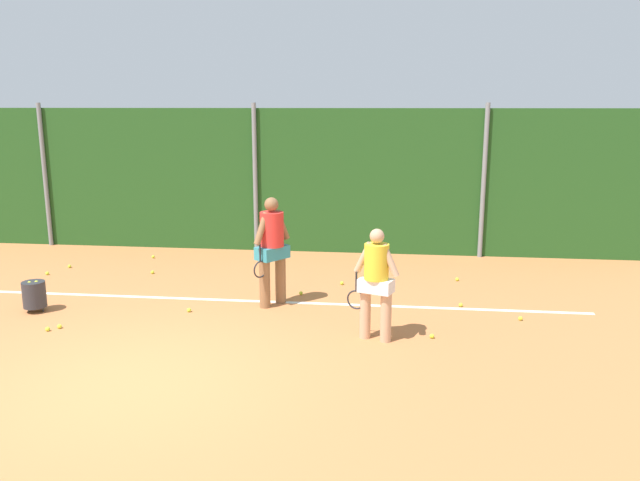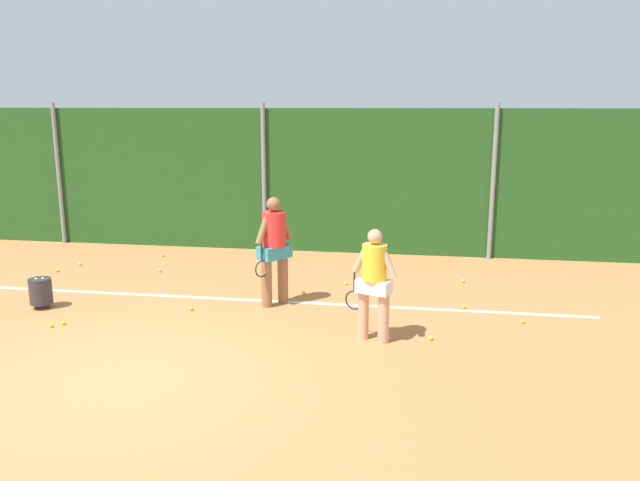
{
  "view_description": "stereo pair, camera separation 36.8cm",
  "coord_description": "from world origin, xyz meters",
  "views": [
    {
      "loc": [
        3.08,
        -6.68,
        3.28
      ],
      "look_at": [
        2.0,
        2.41,
        1.27
      ],
      "focal_mm": 35.01,
      "sensor_mm": 36.0,
      "label": 1
    },
    {
      "loc": [
        3.44,
        -6.63,
        3.28
      ],
      "look_at": [
        2.0,
        2.41,
        1.27
      ],
      "focal_mm": 35.01,
      "sensor_mm": 36.0,
      "label": 2
    }
  ],
  "objects": [
    {
      "name": "tennis_ball_8",
      "position": [
        -1.83,
        1.61,
        0.03
      ],
      "size": [
        0.07,
        0.07,
        0.07
      ],
      "primitive_type": "sphere",
      "color": "#CCDB33",
      "rests_on": "ground_plane"
    },
    {
      "name": "player_midcourt",
      "position": [
        1.12,
        3.09,
        1.01
      ],
      "size": [
        0.56,
        0.71,
        1.81
      ],
      "rotation": [
        0.0,
        0.0,
        4.07
      ],
      "color": "#8C603D",
      "rests_on": "ground_plane"
    },
    {
      "name": "fence_post_left",
      "position": [
        -4.99,
        6.93,
        1.66
      ],
      "size": [
        0.1,
        0.1,
        3.31
      ],
      "primitive_type": "cylinder",
      "color": "gray",
      "rests_on": "ground_plane"
    },
    {
      "name": "tennis_ball_10",
      "position": [
        -3.48,
        4.97,
        0.03
      ],
      "size": [
        0.07,
        0.07,
        0.07
      ],
      "primitive_type": "sphere",
      "color": "#CCDB33",
      "rests_on": "ground_plane"
    },
    {
      "name": "tennis_ball_0",
      "position": [
        1.51,
        3.69,
        0.03
      ],
      "size": [
        0.07,
        0.07,
        0.07
      ],
      "primitive_type": "sphere",
      "color": "#CCDB33",
      "rests_on": "ground_plane"
    },
    {
      "name": "ground_plane",
      "position": [
        0.0,
        2.09,
        0.0
      ],
      "size": [
        27.92,
        27.92,
        0.0
      ],
      "primitive_type": "plane",
      "color": "#C67542"
    },
    {
      "name": "tennis_ball_12",
      "position": [
        -1.94,
        1.48,
        0.03
      ],
      "size": [
        0.07,
        0.07,
        0.07
      ],
      "primitive_type": "sphere",
      "color": "#CCDB33",
      "rests_on": "ground_plane"
    },
    {
      "name": "tennis_ball_7",
      "position": [
        -2.08,
        5.96,
        0.03
      ],
      "size": [
        0.07,
        0.07,
        0.07
      ],
      "primitive_type": "sphere",
      "color": "#CCDB33",
      "rests_on": "ground_plane"
    },
    {
      "name": "hedge_fence_backdrop",
      "position": [
        0.0,
        7.1,
        1.6
      ],
      "size": [
        17.29,
        0.25,
        3.2
      ],
      "primitive_type": "cube",
      "color": "#23511E",
      "rests_on": "ground_plane"
    },
    {
      "name": "tennis_ball_3",
      "position": [
        -0.15,
        2.57,
        0.03
      ],
      "size": [
        0.07,
        0.07,
        0.07
      ],
      "primitive_type": "sphere",
      "color": "#CCDB33",
      "rests_on": "ground_plane"
    },
    {
      "name": "tennis_ball_5",
      "position": [
        -1.61,
        4.72,
        0.03
      ],
      "size": [
        0.07,
        0.07,
        0.07
      ],
      "primitive_type": "sphere",
      "color": "#CCDB33",
      "rests_on": "ground_plane"
    },
    {
      "name": "tennis_ball_1",
      "position": [
        4.23,
        3.36,
        0.03
      ],
      "size": [
        0.07,
        0.07,
        0.07
      ],
      "primitive_type": "sphere",
      "color": "#CCDB33",
      "rests_on": "ground_plane"
    },
    {
      "name": "tennis_ball_6",
      "position": [
        5.08,
        2.79,
        0.03
      ],
      "size": [
        0.07,
        0.07,
        0.07
      ],
      "primitive_type": "sphere",
      "color": "#CCDB33",
      "rests_on": "ground_plane"
    },
    {
      "name": "tennis_ball_4",
      "position": [
        3.68,
        1.86,
        0.03
      ],
      "size": [
        0.07,
        0.07,
        0.07
      ],
      "primitive_type": "sphere",
      "color": "#CCDB33",
      "rests_on": "ground_plane"
    },
    {
      "name": "tennis_ball_11",
      "position": [
        4.32,
        4.92,
        0.03
      ],
      "size": [
        0.07,
        0.07,
        0.07
      ],
      "primitive_type": "sphere",
      "color": "#CCDB33",
      "rests_on": "ground_plane"
    },
    {
      "name": "tennis_ball_2",
      "position": [
        2.17,
        4.4,
        0.03
      ],
      "size": [
        0.07,
        0.07,
        0.07
      ],
      "primitive_type": "sphere",
      "color": "#CCDB33",
      "rests_on": "ground_plane"
    },
    {
      "name": "tennis_ball_9",
      "position": [
        -3.63,
        4.4,
        0.03
      ],
      "size": [
        0.07,
        0.07,
        0.07
      ],
      "primitive_type": "sphere",
      "color": "#CCDB33",
      "rests_on": "ground_plane"
    },
    {
      "name": "court_baseline_paint",
      "position": [
        0.0,
        3.24,
        0.0
      ],
      "size": [
        12.64,
        0.1,
        0.01
      ],
      "primitive_type": "cube",
      "color": "white",
      "rests_on": "ground_plane"
    },
    {
      "name": "player_foreground_near",
      "position": [
        2.86,
        1.72,
        0.9
      ],
      "size": [
        0.74,
        0.42,
        1.61
      ],
      "rotation": [
        0.0,
        0.0,
        2.8
      ],
      "color": "tan",
      "rests_on": "ground_plane"
    },
    {
      "name": "fence_post_right",
      "position": [
        4.99,
        6.93,
        1.66
      ],
      "size": [
        0.1,
        0.1,
        3.31
      ],
      "primitive_type": "cylinder",
      "color": "gray",
      "rests_on": "ground_plane"
    },
    {
      "name": "ball_hopper",
      "position": [
        -2.62,
        2.3,
        0.29
      ],
      "size": [
        0.36,
        0.36,
        0.51
      ],
      "color": "#2D2D33",
      "rests_on": "ground_plane"
    },
    {
      "name": "fence_post_center",
      "position": [
        0.0,
        6.93,
        1.66
      ],
      "size": [
        0.1,
        0.1,
        3.31
      ],
      "primitive_type": "cylinder",
      "color": "gray",
      "rests_on": "ground_plane"
    }
  ]
}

